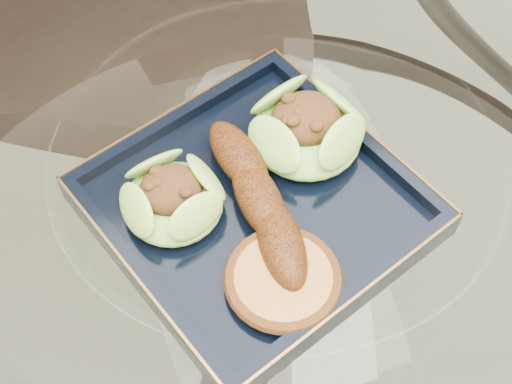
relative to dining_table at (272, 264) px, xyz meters
name	(u,v)px	position (x,y,z in m)	size (l,w,h in m)	color
dining_table	(272,264)	(0.00, 0.00, 0.00)	(1.13, 1.13, 0.77)	white
dining_chair	(182,36)	(0.02, 0.52, -0.11)	(0.48, 0.48, 0.87)	black
navy_plate	(256,209)	(-0.03, -0.03, 0.17)	(0.27, 0.27, 0.02)	black
lettuce_wrap_left	(173,200)	(-0.10, -0.01, 0.20)	(0.09, 0.09, 0.03)	#6CA02E
lettuce_wrap_right	(306,131)	(0.04, 0.03, 0.20)	(0.11, 0.11, 0.04)	#65AA31
roasted_plantain	(259,199)	(-0.03, -0.03, 0.20)	(0.19, 0.04, 0.04)	#60290A
crumb_patty	(283,280)	(-0.03, -0.11, 0.19)	(0.09, 0.09, 0.02)	#BC883E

